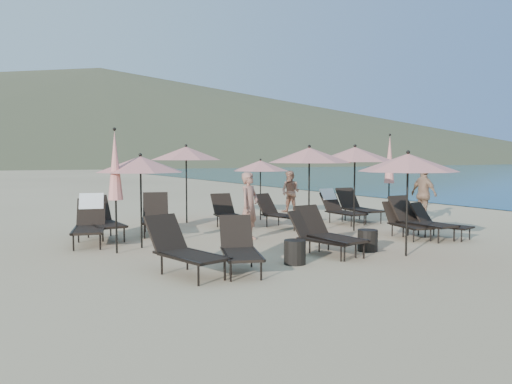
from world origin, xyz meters
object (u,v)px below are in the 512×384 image
lounger_7 (156,215)px  side_table_0 (295,252)px  lounger_4 (405,221)px  umbrella_closed_0 (390,160)px  lounger_0 (183,248)px  lounger_5 (419,219)px  lounger_10 (339,207)px  umbrella_open_5 (408,163)px  lounger_11 (357,206)px  lounger_12 (90,220)px  lounger_13 (438,222)px  lounger_8 (229,212)px  umbrella_open_0 (140,164)px  beachgoer_c (424,194)px  lounger_9 (279,212)px  lounger_2 (327,232)px  umbrella_open_1 (309,155)px  beachgoer_a (249,206)px  umbrella_closed_1 (115,166)px  umbrella_open_3 (186,153)px  beachgoer_b (290,192)px  side_table_1 (368,240)px  umbrella_open_4 (260,166)px  lounger_1 (240,247)px  lounger_6 (102,219)px  lounger_3 (320,235)px

lounger_7 → side_table_0: lounger_7 is taller
lounger_4 → umbrella_closed_0: bearing=65.2°
lounger_0 → lounger_5: bearing=-6.7°
lounger_10 → side_table_0: size_ratio=3.59×
umbrella_open_5 → lounger_11: bearing=59.1°
lounger_5 → lounger_12: bearing=155.8°
lounger_13 → lounger_8: bearing=117.6°
lounger_4 → umbrella_open_0: bearing=176.4°
beachgoer_c → lounger_9: bearing=79.4°
lounger_2 → lounger_10: 5.09m
umbrella_open_1 → umbrella_open_5: 3.36m
umbrella_open_0 → lounger_7: bearing=63.5°
umbrella_open_0 → beachgoer_a: umbrella_open_0 is taller
umbrella_closed_1 → lounger_13: bearing=-14.4°
umbrella_open_3 → beachgoer_c: umbrella_open_3 is taller
lounger_10 → lounger_13: (0.40, -3.50, -0.09)m
lounger_10 → beachgoer_b: 3.10m
lounger_13 → umbrella_open_1: umbrella_open_1 is taller
side_table_1 → umbrella_open_5: bearing=-68.8°
lounger_0 → lounger_4: 6.55m
umbrella_open_4 → umbrella_closed_1: bearing=-148.6°
lounger_1 → side_table_0: bearing=18.3°
umbrella_closed_1 → umbrella_open_0: bearing=28.4°
lounger_1 → beachgoer_b: size_ratio=1.13×
lounger_12 → umbrella_open_1: (5.35, -1.51, 1.56)m
lounger_5 → lounger_6: size_ratio=0.97×
lounger_1 → umbrella_open_4: bearing=76.9°
beachgoer_c → umbrella_open_5: bearing=132.4°
beachgoer_a → lounger_12: bearing=127.9°
umbrella_closed_1 → umbrella_open_5: bearing=-32.3°
lounger_12 → side_table_0: lounger_12 is taller
lounger_7 → beachgoer_c: beachgoer_c is taller
umbrella_open_0 → beachgoer_c: umbrella_open_0 is taller
lounger_7 → beachgoer_b: size_ratio=1.27×
lounger_5 → lounger_3: bearing=-171.7°
lounger_0 → side_table_0: lounger_0 is taller
lounger_4 → lounger_5: (0.28, -0.20, 0.07)m
umbrella_closed_0 → lounger_9: bearing=175.9°
lounger_8 → side_table_1: lounger_8 is taller
lounger_2 → beachgoer_a: (-0.60, 2.38, 0.39)m
lounger_5 → beachgoer_c: 3.37m
lounger_3 → beachgoer_b: 7.87m
lounger_3 → lounger_5: (3.56, 0.55, 0.07)m
lounger_6 → umbrella_open_0: umbrella_open_0 is taller
lounger_11 → umbrella_open_5: size_ratio=0.84×
umbrella_closed_0 → side_table_1: umbrella_closed_0 is taller
umbrella_open_0 → umbrella_closed_1: size_ratio=0.80×
lounger_12 → umbrella_closed_0: 9.58m
beachgoer_b → lounger_10: bearing=-27.1°
umbrella_open_4 → side_table_1: size_ratio=4.26×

